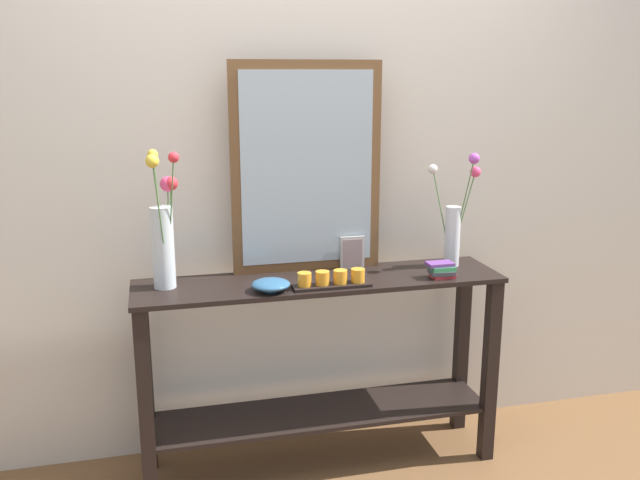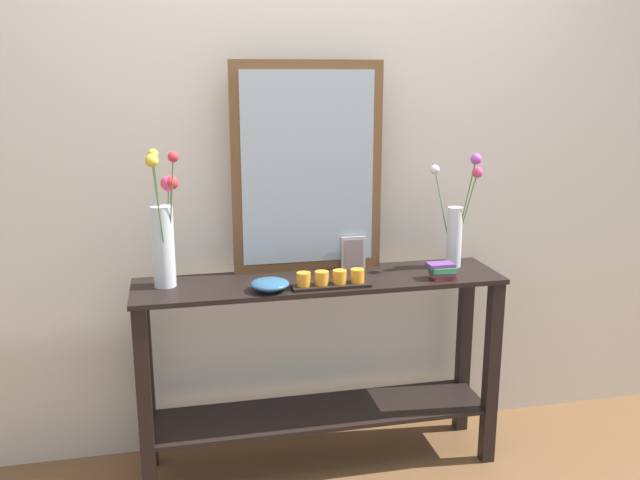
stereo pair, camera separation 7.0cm
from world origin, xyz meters
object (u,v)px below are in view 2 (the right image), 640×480
object	(u,v)px
mirror_leaning	(308,168)
book_stack	(442,271)
vase_right	(456,224)
decorative_bowl	(270,284)
candle_tray	(331,280)
console_table	(320,352)
tall_vase_left	(164,232)
picture_frame_small	(353,253)

from	to	relation	value
mirror_leaning	book_stack	world-z (taller)	mirror_leaning
vase_right	decorative_bowl	xyz separation A→B (m)	(-0.85, -0.17, -0.17)
book_stack	candle_tray	bearing A→B (deg)	-178.68
console_table	tall_vase_left	size ratio (longest dim) A/B	2.77
decorative_bowl	mirror_leaning	bearing A→B (deg)	51.42
console_table	vase_right	distance (m)	0.82
console_table	mirror_leaning	world-z (taller)	mirror_leaning
console_table	candle_tray	distance (m)	0.38
mirror_leaning	decorative_bowl	distance (m)	0.53
console_table	tall_vase_left	bearing A→B (deg)	176.44
candle_tray	picture_frame_small	size ratio (longest dim) A/B	2.22
console_table	decorative_bowl	bearing A→B (deg)	-154.42
tall_vase_left	book_stack	bearing A→B (deg)	-7.13
mirror_leaning	decorative_bowl	size ratio (longest dim) A/B	5.77
tall_vase_left	book_stack	world-z (taller)	tall_vase_left
console_table	book_stack	distance (m)	0.63
vase_right	candle_tray	bearing A→B (deg)	-164.33
vase_right	picture_frame_small	size ratio (longest dim) A/B	3.54
picture_frame_small	vase_right	bearing A→B (deg)	-8.43
book_stack	picture_frame_small	bearing A→B (deg)	145.17
tall_vase_left	vase_right	bearing A→B (deg)	0.82
candle_tray	tall_vase_left	bearing A→B (deg)	166.75
console_table	decorative_bowl	distance (m)	0.44
tall_vase_left	decorative_bowl	size ratio (longest dim) A/B	3.60
picture_frame_small	decorative_bowl	xyz separation A→B (m)	(-0.40, -0.23, -0.04)
console_table	book_stack	bearing A→B (deg)	-11.51
vase_right	book_stack	size ratio (longest dim) A/B	4.44
mirror_leaning	picture_frame_small	size ratio (longest dim) A/B	6.20
vase_right	book_stack	bearing A→B (deg)	-128.03
candle_tray	decorative_bowl	world-z (taller)	candle_tray
decorative_bowl	book_stack	distance (m)	0.73
picture_frame_small	console_table	bearing A→B (deg)	-145.12
picture_frame_small	book_stack	distance (m)	0.40
candle_tray	mirror_leaning	bearing A→B (deg)	98.48
tall_vase_left	candle_tray	xyz separation A→B (m)	(0.65, -0.15, -0.20)
decorative_bowl	tall_vase_left	bearing A→B (deg)	159.69
vase_right	picture_frame_small	bearing A→B (deg)	171.57
book_stack	vase_right	bearing A→B (deg)	51.97
console_table	vase_right	xyz separation A→B (m)	(0.62, 0.06, 0.52)
candle_tray	picture_frame_small	distance (m)	0.29
vase_right	picture_frame_small	xyz separation A→B (m)	(-0.45, 0.07, -0.12)
console_table	book_stack	world-z (taller)	book_stack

